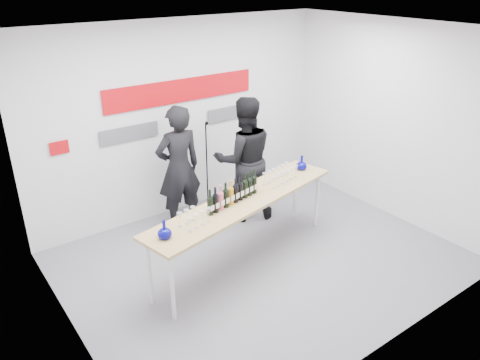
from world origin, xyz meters
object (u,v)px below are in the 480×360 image
object	(u,v)px
tasting_table	(245,204)
presenter_left	(179,168)
presenter_right	(244,159)
mic_stand	(208,192)

from	to	relation	value
tasting_table	presenter_left	bearing A→B (deg)	87.52
presenter_right	presenter_left	bearing A→B (deg)	3.21
presenter_right	tasting_table	bearing A→B (deg)	75.79
tasting_table	presenter_right	distance (m)	1.25
mic_stand	presenter_left	bearing A→B (deg)	148.94
mic_stand	presenter_right	bearing A→B (deg)	-37.92
tasting_table	presenter_right	size ratio (longest dim) A/B	1.60
presenter_left	presenter_right	distance (m)	1.01
presenter_left	tasting_table	bearing A→B (deg)	103.24
presenter_right	mic_stand	bearing A→B (deg)	0.27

